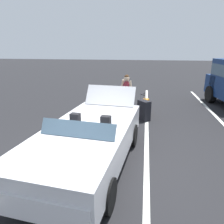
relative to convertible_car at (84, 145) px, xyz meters
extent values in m
plane|color=black|center=(-0.20, 0.02, -0.59)|extent=(80.00, 80.00, 0.00)
cube|color=silver|center=(-0.20, -1.34, -0.59)|extent=(18.00, 0.12, 0.01)
cube|color=silver|center=(-0.20, 1.36, -0.59)|extent=(18.00, 0.12, 0.01)
cube|color=silver|center=(-0.20, 0.02, 0.03)|extent=(4.26, 2.16, 0.64)
cube|color=silver|center=(1.23, -0.12, -0.08)|extent=(1.47, 1.79, 0.38)
cube|color=slate|center=(0.31, -0.03, 0.50)|extent=(0.34, 1.56, 0.31)
cube|color=black|center=(-0.36, 0.41, 0.46)|extent=(0.18, 0.23, 0.22)
cube|color=black|center=(-0.44, -0.33, 0.46)|extent=(0.18, 0.23, 0.22)
cube|color=silver|center=(-2.14, 0.21, 0.63)|extent=(0.53, 1.53, 0.55)
cylinder|color=black|center=(1.15, 0.70, -0.29)|extent=(0.62, 0.28, 0.60)
cylinder|color=black|center=(0.99, -0.91, -0.29)|extent=(0.62, 0.28, 0.60)
cylinder|color=black|center=(-1.38, 0.95, -0.29)|extent=(0.62, 0.28, 0.60)
cylinder|color=black|center=(-1.54, -0.66, -0.29)|extent=(0.62, 0.28, 0.60)
cube|color=black|center=(-3.57, 1.24, -0.22)|extent=(0.55, 0.52, 0.74)
cube|color=black|center=(-3.66, 1.36, -0.28)|extent=(0.31, 0.26, 0.41)
cylinder|color=gray|center=(-3.62, 1.10, 0.26)|extent=(0.03, 0.03, 0.23)
cylinder|color=gray|center=(-3.41, 1.27, 0.26)|extent=(0.03, 0.03, 0.23)
cylinder|color=black|center=(-3.52, 1.18, 0.37)|extent=(0.22, 0.19, 0.03)
sphere|color=black|center=(-3.63, 1.05, -0.57)|extent=(0.04, 0.04, 0.04)
sphere|color=black|center=(-3.37, 1.27, -0.57)|extent=(0.04, 0.04, 0.04)
cube|color=orange|center=(-4.27, 1.28, -0.28)|extent=(0.44, 0.33, 0.62)
cylinder|color=gray|center=(-4.39, 1.24, 0.15)|extent=(0.02, 0.02, 0.24)
cylinder|color=gray|center=(-4.18, 1.19, 0.15)|extent=(0.02, 0.02, 0.24)
cylinder|color=black|center=(-4.29, 1.21, 0.27)|extent=(0.22, 0.08, 0.03)
sphere|color=black|center=(-4.43, 1.22, -0.57)|extent=(0.04, 0.04, 0.04)
sphere|color=black|center=(-4.16, 1.16, -0.57)|extent=(0.04, 0.04, 0.04)
cube|color=orange|center=(-4.63, -0.05, -0.34)|extent=(0.32, 0.39, 0.50)
cube|color=#A25F13|center=(-4.74, -0.09, -0.38)|extent=(0.12, 0.26, 0.28)
cylinder|color=gray|center=(-4.55, -0.12, 0.09)|extent=(0.03, 0.03, 0.36)
cylinder|color=gray|center=(-4.62, 0.06, 0.09)|extent=(0.03, 0.03, 0.36)
cylinder|color=black|center=(-4.58, -0.03, 0.27)|extent=(0.10, 0.18, 0.03)
sphere|color=black|center=(-4.52, -0.13, -0.57)|extent=(0.04, 0.04, 0.04)
sphere|color=black|center=(-4.61, 0.09, -0.57)|extent=(0.04, 0.04, 0.04)
cylinder|color=#4C3F2D|center=(-3.71, 0.64, -0.18)|extent=(0.21, 0.21, 0.82)
cylinder|color=#4C3F2D|center=(-3.82, 0.47, -0.18)|extent=(0.21, 0.21, 0.82)
ellipsoid|color=maroon|center=(-3.76, 0.56, 0.53)|extent=(0.35, 0.39, 0.60)
sphere|color=beige|center=(-3.76, 0.56, 0.92)|extent=(0.21, 0.21, 0.21)
sphere|color=#472D19|center=(-3.76, 0.56, 0.97)|extent=(0.18, 0.18, 0.18)
cylinder|color=beige|center=(-3.66, 0.73, 0.59)|extent=(0.18, 0.21, 0.53)
cylinder|color=beige|center=(-3.87, 0.38, 0.59)|extent=(0.18, 0.21, 0.53)
cylinder|color=black|center=(-6.72, 4.44, -0.19)|extent=(0.83, 0.38, 0.80)
camera|label=1|loc=(3.98, 1.24, 2.05)|focal=33.68mm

